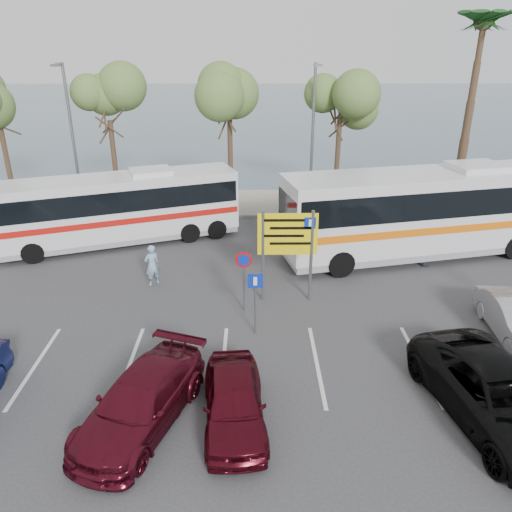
{
  "coord_description": "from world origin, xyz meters",
  "views": [
    {
      "loc": [
        -0.3,
        -13.79,
        9.24
      ],
      "look_at": [
        -0.16,
        3.0,
        1.92
      ],
      "focal_mm": 35.0,
      "sensor_mm": 36.0,
      "label": 1
    }
  ],
  "objects_px": {
    "street_lamp_right": "(313,133)",
    "coach_bus_right": "(429,215)",
    "street_lamp_left": "(72,133)",
    "pedestrian_near": "(152,265)",
    "pedestrian_far": "(426,245)",
    "suv_black": "(500,396)",
    "direction_sign": "(288,241)",
    "car_maroon": "(141,401)",
    "car_red": "(234,401)",
    "coach_bus_left": "(118,211)"
  },
  "relations": [
    {
      "from": "street_lamp_right",
      "to": "coach_bus_right",
      "type": "bearing_deg",
      "value": -51.74
    },
    {
      "from": "street_lamp_left",
      "to": "pedestrian_near",
      "type": "relative_size",
      "value": 4.64
    },
    {
      "from": "pedestrian_near",
      "to": "pedestrian_far",
      "type": "bearing_deg",
      "value": 153.11
    },
    {
      "from": "street_lamp_right",
      "to": "pedestrian_near",
      "type": "relative_size",
      "value": 4.64
    },
    {
      "from": "street_lamp_right",
      "to": "suv_black",
      "type": "height_order",
      "value": "street_lamp_right"
    },
    {
      "from": "direction_sign",
      "to": "car_maroon",
      "type": "height_order",
      "value": "direction_sign"
    },
    {
      "from": "street_lamp_right",
      "to": "car_maroon",
      "type": "height_order",
      "value": "street_lamp_right"
    },
    {
      "from": "direction_sign",
      "to": "car_maroon",
      "type": "distance_m",
      "value": 8.09
    },
    {
      "from": "pedestrian_far",
      "to": "car_maroon",
      "type": "bearing_deg",
      "value": 124.74
    },
    {
      "from": "coach_bus_right",
      "to": "street_lamp_right",
      "type": "bearing_deg",
      "value": 128.26
    },
    {
      "from": "direction_sign",
      "to": "car_red",
      "type": "bearing_deg",
      "value": -104.89
    },
    {
      "from": "pedestrian_near",
      "to": "street_lamp_left",
      "type": "bearing_deg",
      "value": -94.18
    },
    {
      "from": "car_maroon",
      "to": "car_red",
      "type": "relative_size",
      "value": 1.21
    },
    {
      "from": "street_lamp_left",
      "to": "car_red",
      "type": "height_order",
      "value": "street_lamp_left"
    },
    {
      "from": "coach_bus_right",
      "to": "direction_sign",
      "type": "bearing_deg",
      "value": -147.13
    },
    {
      "from": "street_lamp_left",
      "to": "suv_black",
      "type": "distance_m",
      "value": 23.73
    },
    {
      "from": "pedestrian_far",
      "to": "coach_bus_left",
      "type": "bearing_deg",
      "value": 70.83
    },
    {
      "from": "street_lamp_left",
      "to": "car_maroon",
      "type": "relative_size",
      "value": 1.69
    },
    {
      "from": "street_lamp_right",
      "to": "pedestrian_near",
      "type": "distance_m",
      "value": 12.19
    },
    {
      "from": "street_lamp_left",
      "to": "street_lamp_right",
      "type": "relative_size",
      "value": 1.0
    },
    {
      "from": "street_lamp_left",
      "to": "pedestrian_near",
      "type": "height_order",
      "value": "street_lamp_left"
    },
    {
      "from": "car_maroon",
      "to": "direction_sign",
      "type": "bearing_deg",
      "value": 77.93
    },
    {
      "from": "street_lamp_left",
      "to": "car_red",
      "type": "bearing_deg",
      "value": -61.54
    },
    {
      "from": "street_lamp_left",
      "to": "coach_bus_right",
      "type": "bearing_deg",
      "value": -18.66
    },
    {
      "from": "car_red",
      "to": "street_lamp_right",
      "type": "bearing_deg",
      "value": 73.17
    },
    {
      "from": "street_lamp_right",
      "to": "suv_black",
      "type": "bearing_deg",
      "value": -79.7
    },
    {
      "from": "coach_bus_right",
      "to": "car_maroon",
      "type": "distance_m",
      "value": 15.56
    },
    {
      "from": "street_lamp_left",
      "to": "pedestrian_far",
      "type": "bearing_deg",
      "value": -21.97
    },
    {
      "from": "direction_sign",
      "to": "pedestrian_far",
      "type": "height_order",
      "value": "direction_sign"
    },
    {
      "from": "direction_sign",
      "to": "suv_black",
      "type": "xyz_separation_m",
      "value": [
        5.09,
        -6.7,
        -1.64
      ]
    },
    {
      "from": "car_maroon",
      "to": "suv_black",
      "type": "relative_size",
      "value": 0.83
    },
    {
      "from": "coach_bus_left",
      "to": "pedestrian_far",
      "type": "distance_m",
      "value": 14.4
    },
    {
      "from": "street_lamp_right",
      "to": "pedestrian_far",
      "type": "height_order",
      "value": "street_lamp_right"
    },
    {
      "from": "street_lamp_right",
      "to": "direction_sign",
      "type": "height_order",
      "value": "street_lamp_right"
    },
    {
      "from": "street_lamp_right",
      "to": "direction_sign",
      "type": "distance_m",
      "value": 10.73
    },
    {
      "from": "street_lamp_right",
      "to": "car_red",
      "type": "height_order",
      "value": "street_lamp_right"
    },
    {
      "from": "coach_bus_right",
      "to": "pedestrian_far",
      "type": "xyz_separation_m",
      "value": [
        -0.32,
        -1.04,
        -1.05
      ]
    },
    {
      "from": "coach_bus_right",
      "to": "pedestrian_near",
      "type": "xyz_separation_m",
      "value": [
        -12.06,
        -3.0,
        -1.08
      ]
    },
    {
      "from": "street_lamp_left",
      "to": "direction_sign",
      "type": "xyz_separation_m",
      "value": [
        11.0,
        -10.32,
        -2.17
      ]
    },
    {
      "from": "street_lamp_left",
      "to": "pedestrian_near",
      "type": "bearing_deg",
      "value": -57.79
    },
    {
      "from": "direction_sign",
      "to": "coach_bus_right",
      "type": "distance_m",
      "value": 8.01
    },
    {
      "from": "coach_bus_left",
      "to": "suv_black",
      "type": "bearing_deg",
      "value": -44.53
    },
    {
      "from": "street_lamp_right",
      "to": "street_lamp_left",
      "type": "bearing_deg",
      "value": 180.0
    },
    {
      "from": "street_lamp_right",
      "to": "car_maroon",
      "type": "xyz_separation_m",
      "value": [
        -6.18,
        -17.02,
        -3.91
      ]
    },
    {
      "from": "coach_bus_left",
      "to": "pedestrian_far",
      "type": "xyz_separation_m",
      "value": [
        14.13,
        -2.62,
        -0.75
      ]
    },
    {
      "from": "street_lamp_right",
      "to": "coach_bus_right",
      "type": "xyz_separation_m",
      "value": [
        4.72,
        -5.98,
        -2.66
      ]
    },
    {
      "from": "street_lamp_left",
      "to": "direction_sign",
      "type": "bearing_deg",
      "value": -43.17
    },
    {
      "from": "car_maroon",
      "to": "suv_black",
      "type": "xyz_separation_m",
      "value": [
        9.27,
        0.0,
        0.11
      ]
    },
    {
      "from": "direction_sign",
      "to": "pedestrian_near",
      "type": "height_order",
      "value": "direction_sign"
    },
    {
      "from": "street_lamp_left",
      "to": "coach_bus_right",
      "type": "xyz_separation_m",
      "value": [
        17.72,
        -5.98,
        -2.66
      ]
    }
  ]
}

